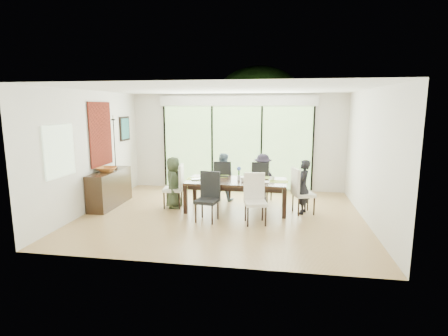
# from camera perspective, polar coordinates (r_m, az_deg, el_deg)

# --- Properties ---
(floor) EXTENTS (6.00, 5.00, 0.01)m
(floor) POSITION_cam_1_polar(r_m,az_deg,el_deg) (7.73, -0.30, -7.68)
(floor) COLOR olive
(floor) RESTS_ON ground
(ceiling) EXTENTS (6.00, 5.00, 0.01)m
(ceiling) POSITION_cam_1_polar(r_m,az_deg,el_deg) (7.37, -0.32, 12.82)
(ceiling) COLOR white
(ceiling) RESTS_ON wall_back
(wall_back) EXTENTS (6.00, 0.02, 2.70)m
(wall_back) POSITION_cam_1_polar(r_m,az_deg,el_deg) (9.90, 2.09, 4.24)
(wall_back) COLOR silver
(wall_back) RESTS_ON floor
(wall_front) EXTENTS (6.00, 0.02, 2.70)m
(wall_front) POSITION_cam_1_polar(r_m,az_deg,el_deg) (5.01, -5.05, -1.48)
(wall_front) COLOR beige
(wall_front) RESTS_ON floor
(wall_left) EXTENTS (0.02, 5.00, 2.70)m
(wall_left) POSITION_cam_1_polar(r_m,az_deg,el_deg) (8.46, -20.87, 2.61)
(wall_left) COLOR silver
(wall_left) RESTS_ON floor
(wall_right) EXTENTS (0.02, 5.00, 2.70)m
(wall_right) POSITION_cam_1_polar(r_m,az_deg,el_deg) (7.55, 22.86, 1.66)
(wall_right) COLOR silver
(wall_right) RESTS_ON floor
(glass_doors) EXTENTS (4.20, 0.02, 2.30)m
(glass_doors) POSITION_cam_1_polar(r_m,az_deg,el_deg) (9.88, 2.06, 3.36)
(glass_doors) COLOR #598C3F
(glass_doors) RESTS_ON wall_back
(blinds_header) EXTENTS (4.40, 0.06, 0.28)m
(blinds_header) POSITION_cam_1_polar(r_m,az_deg,el_deg) (9.80, 2.10, 10.92)
(blinds_header) COLOR white
(blinds_header) RESTS_ON wall_back
(mullion_a) EXTENTS (0.05, 0.04, 2.30)m
(mullion_a) POSITION_cam_1_polar(r_m,az_deg,el_deg) (10.34, -9.60, 3.52)
(mullion_a) COLOR black
(mullion_a) RESTS_ON wall_back
(mullion_b) EXTENTS (0.05, 0.04, 2.30)m
(mullion_b) POSITION_cam_1_polar(r_m,az_deg,el_deg) (9.98, -1.95, 3.42)
(mullion_b) COLOR black
(mullion_b) RESTS_ON wall_back
(mullion_c) EXTENTS (0.05, 0.04, 2.30)m
(mullion_c) POSITION_cam_1_polar(r_m,az_deg,el_deg) (9.80, 6.12, 3.26)
(mullion_c) COLOR black
(mullion_c) RESTS_ON wall_back
(mullion_d) EXTENTS (0.05, 0.04, 2.30)m
(mullion_d) POSITION_cam_1_polar(r_m,az_deg,el_deg) (9.83, 14.31, 3.02)
(mullion_d) COLOR black
(mullion_d) RESTS_ON wall_back
(side_window) EXTENTS (0.02, 0.90, 1.00)m
(side_window) POSITION_cam_1_polar(r_m,az_deg,el_deg) (7.42, -25.28, 2.52)
(side_window) COLOR #8CAD7F
(side_window) RESTS_ON wall_left
(deck) EXTENTS (6.00, 1.80, 0.10)m
(deck) POSITION_cam_1_polar(r_m,az_deg,el_deg) (11.00, 2.62, -2.57)
(deck) COLOR #533523
(deck) RESTS_ON ground
(rail_top) EXTENTS (6.00, 0.08, 0.06)m
(rail_top) POSITION_cam_1_polar(r_m,az_deg,el_deg) (11.67, 3.10, 1.15)
(rail_top) COLOR brown
(rail_top) RESTS_ON deck
(foliage_left) EXTENTS (3.20, 3.20, 3.20)m
(foliage_left) POSITION_cam_1_polar(r_m,az_deg,el_deg) (12.86, -4.43, 5.95)
(foliage_left) COLOR #14380F
(foliage_left) RESTS_ON ground
(foliage_mid) EXTENTS (4.00, 4.00, 4.00)m
(foliage_mid) POSITION_cam_1_polar(r_m,az_deg,el_deg) (13.10, 5.66, 7.59)
(foliage_mid) COLOR #14380F
(foliage_mid) RESTS_ON ground
(foliage_right) EXTENTS (2.80, 2.80, 2.80)m
(foliage_right) POSITION_cam_1_polar(r_m,az_deg,el_deg) (12.35, 13.77, 4.69)
(foliage_right) COLOR #14380F
(foliage_right) RESTS_ON ground
(foliage_far) EXTENTS (3.60, 3.60, 3.60)m
(foliage_far) POSITION_cam_1_polar(r_m,az_deg,el_deg) (13.90, 1.68, 7.02)
(foliage_far) COLOR #14380F
(foliage_far) RESTS_ON ground
(table_top) EXTENTS (2.23, 1.02, 0.06)m
(table_top) POSITION_cam_1_polar(r_m,az_deg,el_deg) (7.91, 2.03, -2.21)
(table_top) COLOR black
(table_top) RESTS_ON floor
(table_apron) EXTENTS (2.05, 0.84, 0.09)m
(table_apron) POSITION_cam_1_polar(r_m,az_deg,el_deg) (7.93, 2.03, -2.80)
(table_apron) COLOR black
(table_apron) RESTS_ON floor
(table_leg_fl) EXTENTS (0.08, 0.08, 0.64)m
(table_leg_fl) POSITION_cam_1_polar(r_m,az_deg,el_deg) (7.79, -6.32, -5.10)
(table_leg_fl) COLOR black
(table_leg_fl) RESTS_ON floor
(table_leg_fr) EXTENTS (0.08, 0.08, 0.64)m
(table_leg_fr) POSITION_cam_1_polar(r_m,az_deg,el_deg) (7.52, 9.84, -5.75)
(table_leg_fr) COLOR black
(table_leg_fr) RESTS_ON floor
(table_leg_bl) EXTENTS (0.08, 0.08, 0.64)m
(table_leg_bl) POSITION_cam_1_polar(r_m,az_deg,el_deg) (8.59, -4.80, -3.64)
(table_leg_bl) COLOR black
(table_leg_bl) RESTS_ON floor
(table_leg_br) EXTENTS (0.08, 0.08, 0.64)m
(table_leg_br) POSITION_cam_1_polar(r_m,az_deg,el_deg) (8.35, 9.78, -4.16)
(table_leg_br) COLOR black
(table_leg_br) RESTS_ON floor
(chair_left_end) EXTENTS (0.48, 0.48, 1.02)m
(chair_left_end) POSITION_cam_1_polar(r_m,az_deg,el_deg) (8.26, -8.37, -2.91)
(chair_left_end) COLOR white
(chair_left_end) RESTS_ON floor
(chair_right_end) EXTENTS (0.54, 0.54, 1.02)m
(chair_right_end) POSITION_cam_1_polar(r_m,az_deg,el_deg) (7.90, 12.90, -3.65)
(chair_right_end) COLOR white
(chair_right_end) RESTS_ON floor
(chair_far_left) EXTENTS (0.47, 0.47, 1.02)m
(chair_far_left) POSITION_cam_1_polar(r_m,az_deg,el_deg) (8.83, -0.18, -1.97)
(chair_far_left) COLOR black
(chair_far_left) RESTS_ON floor
(chair_far_right) EXTENTS (0.52, 0.52, 1.02)m
(chair_far_right) POSITION_cam_1_polar(r_m,az_deg,el_deg) (8.72, 6.32, -2.17)
(chair_far_right) COLOR black
(chair_far_right) RESTS_ON floor
(chair_near_left) EXTENTS (0.49, 0.49, 1.02)m
(chair_near_left) POSITION_cam_1_polar(r_m,az_deg,el_deg) (7.19, -2.82, -4.76)
(chair_near_left) COLOR black
(chair_near_left) RESTS_ON floor
(chair_near_right) EXTENTS (0.51, 0.51, 1.02)m
(chair_near_right) POSITION_cam_1_polar(r_m,az_deg,el_deg) (7.06, 5.18, -5.08)
(chair_near_right) COLOR white
(chair_near_right) RESTS_ON floor
(person_left_end) EXTENTS (0.36, 0.57, 1.20)m
(person_left_end) POSITION_cam_1_polar(r_m,az_deg,el_deg) (8.23, -8.25, -2.32)
(person_left_end) COLOR #37442D
(person_left_end) RESTS_ON floor
(person_right_end) EXTENTS (0.48, 0.63, 1.20)m
(person_right_end) POSITION_cam_1_polar(r_m,az_deg,el_deg) (7.88, 12.78, -3.02)
(person_right_end) COLOR black
(person_right_end) RESTS_ON floor
(person_far_left) EXTENTS (0.62, 0.45, 1.20)m
(person_far_left) POSITION_cam_1_polar(r_m,az_deg,el_deg) (8.79, -0.20, -1.43)
(person_far_left) COLOR gray
(person_far_left) RESTS_ON floor
(person_far_right) EXTENTS (0.58, 0.38, 1.20)m
(person_far_right) POSITION_cam_1_polar(r_m,az_deg,el_deg) (8.69, 6.32, -1.63)
(person_far_right) COLOR #241E2D
(person_far_right) RESTS_ON floor
(placemat_left) EXTENTS (0.41, 0.30, 0.01)m
(placemat_left) POSITION_cam_1_polar(r_m,az_deg,el_deg) (8.07, -4.67, -1.77)
(placemat_left) COLOR #91AB3D
(placemat_left) RESTS_ON table_top
(placemat_right) EXTENTS (0.41, 0.30, 0.01)m
(placemat_right) POSITION_cam_1_polar(r_m,az_deg,el_deg) (7.84, 8.94, -2.20)
(placemat_right) COLOR #8BA139
(placemat_right) RESTS_ON table_top
(placemat_far_l) EXTENTS (0.41, 0.30, 0.01)m
(placemat_far_l) POSITION_cam_1_polar(r_m,az_deg,el_deg) (8.35, -0.69, -1.33)
(placemat_far_l) COLOR #9ABF44
(placemat_far_l) RESTS_ON table_top
(placemat_far_r) EXTENTS (0.41, 0.30, 0.01)m
(placemat_far_r) POSITION_cam_1_polar(r_m,az_deg,el_deg) (8.25, 6.18, -1.54)
(placemat_far_r) COLOR #83A139
(placemat_far_r) RESTS_ON table_top
(placemat_paper) EXTENTS (0.41, 0.30, 0.01)m
(placemat_paper) POSITION_cam_1_polar(r_m,az_deg,el_deg) (7.70, -2.31, -2.32)
(placemat_paper) COLOR white
(placemat_paper) RESTS_ON table_top
(tablet_far_l) EXTENTS (0.24, 0.17, 0.01)m
(tablet_far_l) POSITION_cam_1_polar(r_m,az_deg,el_deg) (8.29, -0.06, -1.36)
(tablet_far_l) COLOR black
(tablet_far_l) RESTS_ON table_top
(tablet_far_r) EXTENTS (0.22, 0.16, 0.01)m
(tablet_far_r) POSITION_cam_1_polar(r_m,az_deg,el_deg) (8.20, 5.81, -1.55)
(tablet_far_r) COLOR black
(tablet_far_r) RESTS_ON table_top
(papers) EXTENTS (0.28, 0.20, 0.00)m
(papers) POSITION_cam_1_polar(r_m,az_deg,el_deg) (7.80, 7.10, -2.23)
(papers) COLOR white
(papers) RESTS_ON table_top
(platter_base) EXTENTS (0.24, 0.24, 0.02)m
(platter_base) POSITION_cam_1_polar(r_m,az_deg,el_deg) (7.70, -2.31, -2.22)
(platter_base) COLOR white
(platter_base) RESTS_ON table_top
(platter_snacks) EXTENTS (0.19, 0.19, 0.01)m
(platter_snacks) POSITION_cam_1_polar(r_m,az_deg,el_deg) (7.69, -2.31, -2.09)
(platter_snacks) COLOR orange
(platter_snacks) RESTS_ON table_top
(vase) EXTENTS (0.07, 0.07, 0.11)m
(vase) POSITION_cam_1_polar(r_m,az_deg,el_deg) (7.93, 2.44, -1.56)
(vase) COLOR silver
(vase) RESTS_ON table_top
(hyacinth_stems) EXTENTS (0.04, 0.04, 0.15)m
(hyacinth_stems) POSITION_cam_1_polar(r_m,az_deg,el_deg) (7.91, 2.45, -0.76)
(hyacinth_stems) COLOR #337226
(hyacinth_stems) RESTS_ON table_top
(hyacinth_blooms) EXTENTS (0.10, 0.10, 0.10)m
(hyacinth_blooms) POSITION_cam_1_polar(r_m,az_deg,el_deg) (7.90, 2.45, -0.10)
(hyacinth_blooms) COLOR #4860B6
(hyacinth_blooms) RESTS_ON table_top
(laptop) EXTENTS (0.36, 0.32, 0.02)m
(laptop) POSITION_cam_1_polar(r_m,az_deg,el_deg) (7.95, -4.15, -1.87)
(laptop) COLOR silver
(laptop) RESTS_ON table_top
(cup_a) EXTENTS (0.15, 0.15, 0.09)m
(cup_a) POSITION_cam_1_polar(r_m,az_deg,el_deg) (8.15, -2.72, -1.33)
(cup_a) COLOR white
(cup_a) RESTS_ON table_top
(cup_b) EXTENTS (0.12, 0.12, 0.09)m
(cup_b) POSITION_cam_1_polar(r_m,az_deg,el_deg) (7.78, 3.04, -1.89)
(cup_b) COLOR white
(cup_b) RESTS_ON table_top
(cup_c) EXTENTS (0.16, 0.16, 0.09)m
(cup_c) POSITION_cam_1_polar(r_m,az_deg,el_deg) (7.93, 7.87, -1.72)
(cup_c) COLOR white
(cup_c) RESTS_ON table_top
(book) EXTENTS (0.23, 0.26, 0.02)m
(book) POSITION_cam_1_polar(r_m,az_deg,el_deg) (7.92, 3.88, -1.94)
(book) COLOR white
(book) RESTS_ON table_top
(sideboard) EXTENTS (0.42, 1.50, 0.84)m
(sideboard) POSITION_cam_1_polar(r_m,az_deg,el_deg) (8.75, -18.11, -3.18)
(sideboard) COLOR black
(sideboard) RESTS_ON floor
(bowl) EXTENTS (0.45, 0.45, 0.11)m
(bowl) POSITION_cam_1_polar(r_m,az_deg,el_deg) (8.57, -18.59, -0.23)
(bowl) COLOR #955120
(bowl) RESTS_ON sideboard
(candlestick_base) EXTENTS (0.09, 0.09, 0.04)m
(candlestick_base) POSITION_cam_1_polar(r_m,az_deg,el_deg) (8.97, -17.25, 0.05)
(candlestick_base) COLOR black
(candlestick_base) RESTS_ON sideboard
(candlestick_shaft) EXTENTS (0.02, 0.02, 1.17)m
(candlestick_shaft) POSITION_cam_1_polar(r_m,az_deg,el_deg) (8.90, -17.45, 3.80)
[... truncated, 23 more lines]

